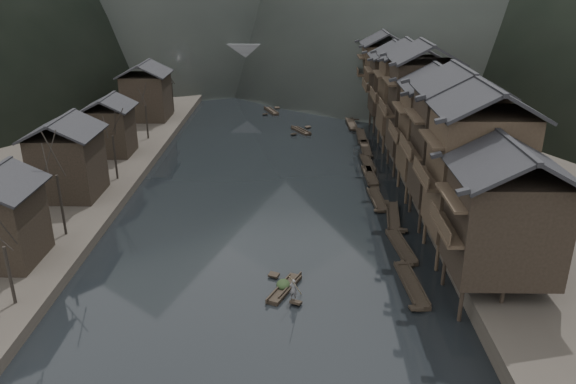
{
  "coord_description": "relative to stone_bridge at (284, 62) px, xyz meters",
  "views": [
    {
      "loc": [
        2.83,
        -43.61,
        22.87
      ],
      "look_at": [
        1.96,
        7.32,
        2.5
      ],
      "focal_mm": 35.0,
      "sensor_mm": 36.0,
      "label": 1
    }
  ],
  "objects": [
    {
      "name": "right_bank",
      "position": [
        35.0,
        -32.0,
        -4.21
      ],
      "size": [
        40.0,
        200.0,
        1.8
      ],
      "primitive_type": "cube",
      "color": "#2D2823",
      "rests_on": "ground"
    },
    {
      "name": "left_bank",
      "position": [
        -35.0,
        -32.0,
        -4.51
      ],
      "size": [
        40.0,
        200.0,
        1.2
      ],
      "primitive_type": "cube",
      "color": "#2D2823",
      "rests_on": "ground"
    },
    {
      "name": "bamboo_pole",
      "position": [
        2.82,
        -80.22,
        -1.46
      ],
      "size": [
        0.99,
        2.47,
        3.09
      ],
      "primitive_type": "cylinder",
      "rotation": [
        0.7,
        0.0,
        -0.36
      ],
      "color": "#8C7A51",
      "rests_on": "boatman"
    },
    {
      "name": "cargo_heap",
      "position": [
        1.83,
        -78.48,
        -4.36
      ],
      "size": [
        1.06,
        1.39,
        0.64
      ],
      "primitive_type": "ellipsoid",
      "color": "black",
      "rests_on": "hero_sampan"
    },
    {
      "name": "water",
      "position": [
        0.0,
        -72.0,
        -5.11
      ],
      "size": [
        300.0,
        300.0,
        0.0
      ],
      "primitive_type": "plane",
      "color": "black",
      "rests_on": "ground"
    },
    {
      "name": "stilt_houses",
      "position": [
        17.28,
        -53.04,
        3.75
      ],
      "size": [
        9.0,
        67.6,
        15.48
      ],
      "color": "black",
      "rests_on": "ground"
    },
    {
      "name": "midriver_boats",
      "position": [
        0.72,
        -27.43,
        -4.91
      ],
      "size": [
        8.03,
        17.52,
        0.44
      ],
      "color": "black",
      "rests_on": "water"
    },
    {
      "name": "hero_sampan",
      "position": [
        1.92,
        -78.68,
        -4.91
      ],
      "size": [
        2.74,
        4.73,
        0.43
      ],
      "color": "black",
      "rests_on": "water"
    },
    {
      "name": "moored_sampans",
      "position": [
        11.78,
        -45.02,
        -4.91
      ],
      "size": [
        2.74,
        73.38,
        0.47
      ],
      "color": "black",
      "rests_on": "water"
    },
    {
      "name": "bare_trees",
      "position": [
        -17.0,
        -56.53,
        1.38
      ],
      "size": [
        3.97,
        59.97,
        7.93
      ],
      "color": "black",
      "rests_on": "left_bank"
    },
    {
      "name": "boatman",
      "position": [
        2.62,
        -80.22,
        -3.84
      ],
      "size": [
        0.71,
        0.59,
        1.67
      ],
      "primitive_type": "imported",
      "rotation": [
        0.0,
        0.0,
        2.77
      ],
      "color": "#555557",
      "rests_on": "hero_sampan"
    },
    {
      "name": "stone_bridge",
      "position": [
        0.0,
        0.0,
        0.0
      ],
      "size": [
        40.0,
        6.0,
        9.0
      ],
      "color": "#4C4C4F",
      "rests_on": "ground"
    },
    {
      "name": "left_houses",
      "position": [
        -20.5,
        -51.88,
        0.55
      ],
      "size": [
        8.1,
        53.2,
        8.73
      ],
      "color": "black",
      "rests_on": "left_bank"
    }
  ]
}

